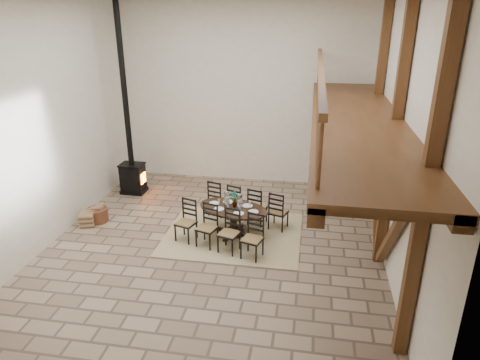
% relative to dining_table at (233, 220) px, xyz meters
% --- Properties ---
extents(ground, '(8.00, 8.00, 0.00)m').
position_rel_dining_table_xyz_m(ground, '(-0.32, -0.57, -0.34)').
color(ground, '#9A8166').
rests_on(ground, ground).
extents(room_shell, '(7.02, 8.02, 5.01)m').
position_rel_dining_table_xyz_m(room_shell, '(0.87, -0.57, 2.67)').
color(room_shell, white).
rests_on(room_shell, ground).
extents(rug, '(3.00, 2.50, 0.02)m').
position_rel_dining_table_xyz_m(rug, '(-0.00, -0.00, -0.33)').
color(rug, tan).
rests_on(rug, ground).
extents(dining_table, '(2.41, 2.28, 1.03)m').
position_rel_dining_table_xyz_m(dining_table, '(0.00, 0.00, 0.00)').
color(dining_table, black).
rests_on(dining_table, ground).
extents(wood_stove, '(0.65, 0.51, 5.00)m').
position_rel_dining_table_xyz_m(wood_stove, '(-3.15, 1.90, 0.79)').
color(wood_stove, black).
rests_on(wood_stove, ground).
extents(log_basket, '(0.50, 0.50, 0.41)m').
position_rel_dining_table_xyz_m(log_basket, '(-3.31, 0.09, -0.17)').
color(log_basket, brown).
rests_on(log_basket, ground).
extents(log_stack, '(0.43, 0.51, 0.33)m').
position_rel_dining_table_xyz_m(log_stack, '(-3.45, -0.11, -0.18)').
color(log_stack, '#988055').
rests_on(log_stack, ground).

